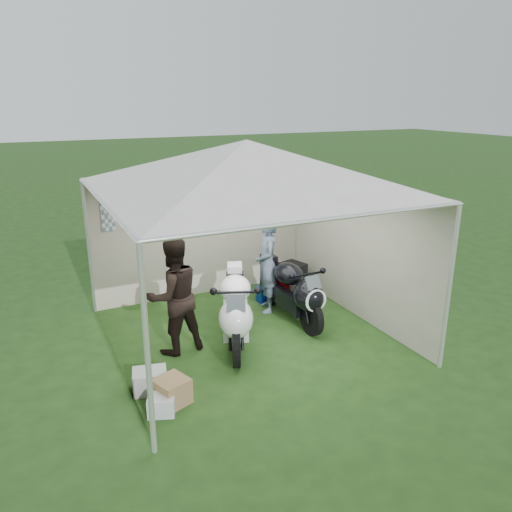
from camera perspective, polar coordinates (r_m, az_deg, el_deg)
The scene contains 11 objects.
ground at distance 7.89m, azimuth -0.95°, elevation -9.11°, with size 80.00×80.00×0.00m, color #1E3B15.
canopy_tent at distance 7.14m, azimuth -1.16°, elevation 9.79°, with size 5.66×5.66×3.00m.
motorcycle_white at distance 7.41m, azimuth -2.35°, elevation -5.96°, with size 1.08×2.02×1.05m.
motorcycle_black at distance 8.22m, azimuth 4.24°, elevation -3.86°, with size 0.45×1.98×0.98m.
paddock_stand at distance 9.10m, azimuth 1.37°, elevation -4.32°, with size 0.39×0.24×0.29m, color #0E32BD.
person_dark_jacket at distance 7.20m, azimuth -9.41°, elevation -4.54°, with size 0.84×0.65×1.72m, color black.
person_blue_jacket at distance 8.50m, azimuth 1.32°, elevation -0.96°, with size 0.61×0.40×1.68m, color slate.
equipment_box at distance 9.55m, azimuth 3.86°, elevation -2.48°, with size 0.54×0.43×0.54m, color black.
crate_0 at distance 6.63m, azimuth -12.02°, elevation -13.77°, with size 0.42×0.33×0.28m, color #BABFC3.
crate_1 at distance 6.33m, azimuth -9.58°, elevation -14.99°, with size 0.36×0.36×0.32m, color #906F49.
crate_2 at distance 6.20m, azimuth -10.76°, elevation -16.37°, with size 0.31×0.26×0.23m, color silver.
Camera 1 is at (-2.92, -6.40, 3.56)m, focal length 35.00 mm.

